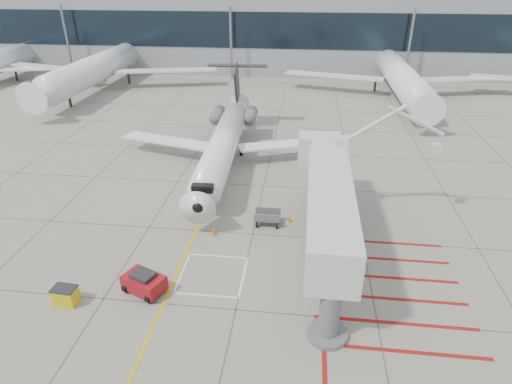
# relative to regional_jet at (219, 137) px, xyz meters

# --- Properties ---
(ground_plane) EXTENTS (260.00, 260.00, 0.00)m
(ground_plane) POSITION_rel_regional_jet_xyz_m (4.30, -13.84, -3.82)
(ground_plane) COLOR gray
(ground_plane) RESTS_ON ground
(regional_jet) EXTENTS (24.17, 29.97, 7.63)m
(regional_jet) POSITION_rel_regional_jet_xyz_m (0.00, 0.00, 0.00)
(regional_jet) COLOR white
(regional_jet) RESTS_ON ground_plane
(jet_bridge) EXTENTS (9.02, 18.88, 7.53)m
(jet_bridge) POSITION_rel_regional_jet_xyz_m (9.52, -12.78, -0.05)
(jet_bridge) COLOR silver
(jet_bridge) RESTS_ON ground_plane
(pushback_tug) EXTENTS (2.86, 2.38, 1.43)m
(pushback_tug) POSITION_rel_regional_jet_xyz_m (-1.45, -16.90, -3.10)
(pushback_tug) COLOR maroon
(pushback_tug) RESTS_ON ground_plane
(spill_bin) EXTENTS (1.38, 0.97, 1.15)m
(spill_bin) POSITION_rel_regional_jet_xyz_m (-5.65, -18.45, -3.24)
(spill_bin) COLOR gold
(spill_bin) RESTS_ON ground_plane
(baggage_cart) EXTENTS (1.94, 1.23, 1.23)m
(baggage_cart) POSITION_rel_regional_jet_xyz_m (5.25, -8.36, -3.20)
(baggage_cart) COLOR #535358
(baggage_cart) RESTS_ON ground_plane
(ground_power_unit) EXTENTS (2.23, 1.34, 1.73)m
(ground_power_unit) POSITION_rel_regional_jet_xyz_m (10.52, -10.82, -2.95)
(ground_power_unit) COLOR beige
(ground_power_unit) RESTS_ON ground_plane
(cone_nose) EXTENTS (0.41, 0.41, 0.57)m
(cone_nose) POSITION_rel_regional_jet_xyz_m (1.43, -10.27, -3.53)
(cone_nose) COLOR #F75A0D
(cone_nose) RESTS_ON ground_plane
(cone_side) EXTENTS (0.31, 0.31, 0.43)m
(cone_side) POSITION_rel_regional_jet_xyz_m (6.94, -7.79, -3.60)
(cone_side) COLOR orange
(cone_side) RESTS_ON ground_plane
(terminal_building) EXTENTS (180.00, 28.00, 14.00)m
(terminal_building) POSITION_rel_regional_jet_xyz_m (14.30, 56.16, 3.18)
(terminal_building) COLOR gray
(terminal_building) RESTS_ON ground_plane
(terminal_glass_band) EXTENTS (180.00, 0.10, 6.00)m
(terminal_glass_band) POSITION_rel_regional_jet_xyz_m (14.30, 42.11, 4.18)
(terminal_glass_band) COLOR black
(terminal_glass_band) RESTS_ON ground_plane
(bg_aircraft_b) EXTENTS (36.75, 40.83, 12.25)m
(bg_aircraft_b) POSITION_rel_regional_jet_xyz_m (-25.57, 32.16, 2.31)
(bg_aircraft_b) COLOR silver
(bg_aircraft_b) RESTS_ON ground_plane
(bg_aircraft_c) EXTENTS (34.77, 38.64, 11.59)m
(bg_aircraft_c) POSITION_rel_regional_jet_xyz_m (21.52, 32.16, 1.98)
(bg_aircraft_c) COLOR silver
(bg_aircraft_c) RESTS_ON ground_plane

